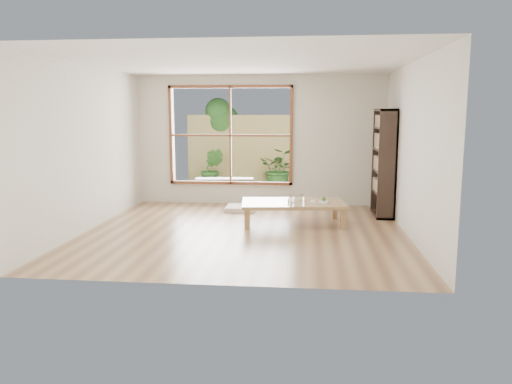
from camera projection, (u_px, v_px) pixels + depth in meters
ground at (245, 231)px, 7.87m from camera, size 5.00×5.00×0.00m
low_table at (293, 204)px, 8.38m from camera, size 1.81×1.15×0.38m
floor_cushion at (241, 208)px, 9.58m from camera, size 0.59×0.59×0.08m
bookshelf at (384, 163)px, 8.96m from camera, size 0.31×0.86×1.92m
glass_tall at (292, 199)px, 8.25m from camera, size 0.07×0.07×0.13m
glass_mid at (302, 198)px, 8.44m from camera, size 0.08×0.08×0.11m
glass_short at (292, 198)px, 8.50m from camera, size 0.07×0.07×0.09m
glass_small at (290, 200)px, 8.36m from camera, size 0.06×0.06×0.07m
food_tray at (320, 201)px, 8.31m from camera, size 0.35×0.30×0.09m
deck at (239, 195)px, 11.43m from camera, size 2.80×2.00×0.05m
garden_bench at (224, 181)px, 10.99m from camera, size 1.31×0.53×0.40m
bamboo_fence at (244, 152)px, 12.27m from camera, size 2.80×0.06×1.80m
shrub_right at (279, 169)px, 11.93m from camera, size 0.94×0.82×1.00m
shrub_left at (212, 169)px, 11.96m from camera, size 0.55×0.44×0.99m
garden_tree at (219, 122)px, 12.52m from camera, size 1.04×0.85×2.22m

